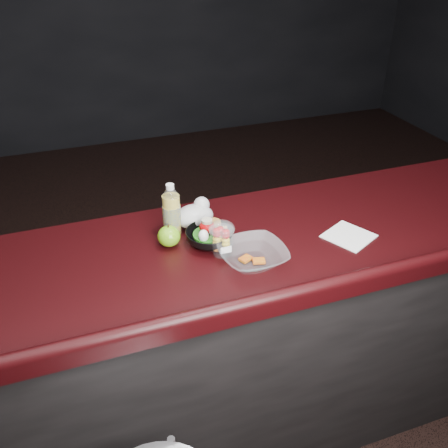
% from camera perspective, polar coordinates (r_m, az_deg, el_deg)
% --- Properties ---
extents(room_shell, '(8.00, 8.00, 8.00)m').
position_cam_1_polar(room_shell, '(1.24, 2.60, 21.57)').
color(room_shell, black).
rests_on(room_shell, ground).
extents(counter, '(4.06, 0.71, 1.02)m').
position_cam_1_polar(counter, '(2.15, -1.36, -14.09)').
color(counter, black).
rests_on(counter, ground).
extents(lemonade_bottle, '(0.07, 0.07, 0.21)m').
position_cam_1_polar(lemonade_bottle, '(1.87, -6.00, 1.25)').
color(lemonade_bottle, gold).
rests_on(lemonade_bottle, counter).
extents(fruit_cup, '(0.09, 0.09, 0.13)m').
position_cam_1_polar(fruit_cup, '(1.75, -0.27, -1.61)').
color(fruit_cup, white).
rests_on(fruit_cup, counter).
extents(green_apple, '(0.08, 0.08, 0.09)m').
position_cam_1_polar(green_apple, '(1.83, -6.31, -1.39)').
color(green_apple, '#4B890F').
rests_on(green_apple, counter).
extents(plastic_bag, '(0.15, 0.12, 0.11)m').
position_cam_1_polar(plastic_bag, '(1.93, -3.29, 1.06)').
color(plastic_bag, silver).
rests_on(plastic_bag, counter).
extents(snack_bowl, '(0.23, 0.23, 0.10)m').
position_cam_1_polar(snack_bowl, '(1.83, -1.70, -1.39)').
color(snack_bowl, black).
rests_on(snack_bowl, counter).
extents(takeout_bowl, '(0.24, 0.24, 0.06)m').
position_cam_1_polar(takeout_bowl, '(1.73, 3.31, -3.62)').
color(takeout_bowl, silver).
rests_on(takeout_bowl, counter).
extents(paper_napkin, '(0.21, 0.21, 0.00)m').
position_cam_1_polar(paper_napkin, '(1.94, 14.07, -1.34)').
color(paper_napkin, white).
rests_on(paper_napkin, counter).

